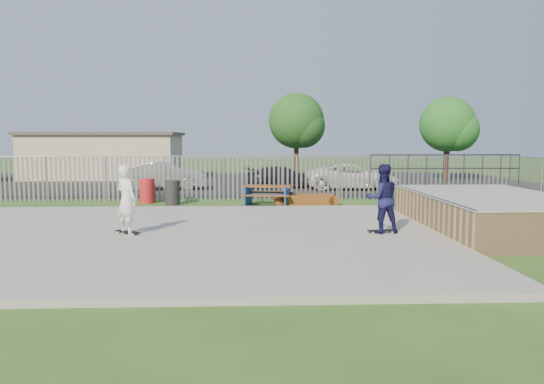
{
  "coord_description": "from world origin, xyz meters",
  "views": [
    {
      "loc": [
        2.22,
        -14.62,
        2.79
      ],
      "look_at": [
        2.88,
        2.0,
        1.1
      ],
      "focal_mm": 35.0,
      "sensor_mm": 36.0,
      "label": 1
    }
  ],
  "objects_px": {
    "trash_bin_red": "(147,191)",
    "skater_white": "(127,199)",
    "car_silver": "(164,176)",
    "funbox": "(306,200)",
    "skater_navy": "(382,199)",
    "trash_bin_grey": "(172,193)",
    "picnic_table": "(268,195)",
    "car_dark": "(283,177)",
    "tree_right": "(447,125)",
    "car_white": "(353,177)",
    "tree_mid": "(296,121)"
  },
  "relations": [
    {
      "from": "trash_bin_red",
      "to": "trash_bin_grey",
      "type": "bearing_deg",
      "value": -29.55
    },
    {
      "from": "picnic_table",
      "to": "car_silver",
      "type": "distance_m",
      "value": 8.87
    },
    {
      "from": "tree_right",
      "to": "skater_navy",
      "type": "xyz_separation_m",
      "value": [
        -9.01,
        -19.34,
        -2.55
      ]
    },
    {
      "from": "car_silver",
      "to": "car_dark",
      "type": "bearing_deg",
      "value": -88.74
    },
    {
      "from": "tree_mid",
      "to": "skater_white",
      "type": "relative_size",
      "value": 3.07
    },
    {
      "from": "trash_bin_red",
      "to": "picnic_table",
      "type": "bearing_deg",
      "value": -11.07
    },
    {
      "from": "trash_bin_red",
      "to": "tree_right",
      "type": "relative_size",
      "value": 0.19
    },
    {
      "from": "trash_bin_red",
      "to": "skater_navy",
      "type": "height_order",
      "value": "skater_navy"
    },
    {
      "from": "funbox",
      "to": "tree_right",
      "type": "relative_size",
      "value": 0.41
    },
    {
      "from": "funbox",
      "to": "car_silver",
      "type": "distance_m",
      "value": 9.93
    },
    {
      "from": "car_dark",
      "to": "skater_navy",
      "type": "height_order",
      "value": "skater_navy"
    },
    {
      "from": "tree_right",
      "to": "car_white",
      "type": "bearing_deg",
      "value": -143.18
    },
    {
      "from": "trash_bin_grey",
      "to": "car_silver",
      "type": "distance_m",
      "value": 6.82
    },
    {
      "from": "picnic_table",
      "to": "car_dark",
      "type": "bearing_deg",
      "value": 92.8
    },
    {
      "from": "car_silver",
      "to": "tree_right",
      "type": "bearing_deg",
      "value": -78.29
    },
    {
      "from": "car_silver",
      "to": "tree_right",
      "type": "relative_size",
      "value": 0.83
    },
    {
      "from": "car_white",
      "to": "car_dark",
      "type": "bearing_deg",
      "value": 77.65
    },
    {
      "from": "car_dark",
      "to": "tree_mid",
      "type": "xyz_separation_m",
      "value": [
        1.37,
        7.26,
        3.36
      ]
    },
    {
      "from": "trash_bin_red",
      "to": "tree_right",
      "type": "xyz_separation_m",
      "value": [
        17.15,
        10.94,
        3.13
      ]
    },
    {
      "from": "trash_bin_red",
      "to": "car_dark",
      "type": "distance_m",
      "value": 9.11
    },
    {
      "from": "trash_bin_grey",
      "to": "car_silver",
      "type": "bearing_deg",
      "value": 102.14
    },
    {
      "from": "funbox",
      "to": "car_white",
      "type": "xyz_separation_m",
      "value": [
        3.25,
        6.6,
        0.49
      ]
    },
    {
      "from": "car_silver",
      "to": "car_dark",
      "type": "relative_size",
      "value": 1.09
    },
    {
      "from": "trash_bin_red",
      "to": "skater_white",
      "type": "bearing_deg",
      "value": -82.77
    },
    {
      "from": "trash_bin_red",
      "to": "skater_white",
      "type": "relative_size",
      "value": 0.55
    },
    {
      "from": "tree_right",
      "to": "skater_white",
      "type": "bearing_deg",
      "value": -129.9
    },
    {
      "from": "tree_right",
      "to": "skater_navy",
      "type": "distance_m",
      "value": 21.49
    },
    {
      "from": "funbox",
      "to": "trash_bin_red",
      "type": "distance_m",
      "value": 6.85
    },
    {
      "from": "trash_bin_red",
      "to": "skater_navy",
      "type": "xyz_separation_m",
      "value": [
        8.14,
        -8.4,
        0.59
      ]
    },
    {
      "from": "picnic_table",
      "to": "tree_right",
      "type": "bearing_deg",
      "value": 55.93
    },
    {
      "from": "skater_navy",
      "to": "skater_white",
      "type": "distance_m",
      "value": 7.09
    },
    {
      "from": "trash_bin_grey",
      "to": "skater_navy",
      "type": "bearing_deg",
      "value": -48.0
    },
    {
      "from": "skater_navy",
      "to": "trash_bin_grey",
      "type": "bearing_deg",
      "value": -53.62
    },
    {
      "from": "picnic_table",
      "to": "funbox",
      "type": "height_order",
      "value": "picnic_table"
    },
    {
      "from": "car_dark",
      "to": "tree_mid",
      "type": "distance_m",
      "value": 8.11
    },
    {
      "from": "trash_bin_red",
      "to": "skater_navy",
      "type": "relative_size",
      "value": 0.55
    },
    {
      "from": "car_white",
      "to": "funbox",
      "type": "bearing_deg",
      "value": 156.58
    },
    {
      "from": "car_dark",
      "to": "tree_mid",
      "type": "height_order",
      "value": "tree_mid"
    },
    {
      "from": "trash_bin_red",
      "to": "tree_mid",
      "type": "bearing_deg",
      "value": 61.15
    },
    {
      "from": "trash_bin_grey",
      "to": "car_white",
      "type": "relative_size",
      "value": 0.21
    },
    {
      "from": "car_silver",
      "to": "funbox",
      "type": "bearing_deg",
      "value": -139.04
    },
    {
      "from": "skater_white",
      "to": "skater_navy",
      "type": "bearing_deg",
      "value": -139.39
    },
    {
      "from": "tree_mid",
      "to": "skater_white",
      "type": "distance_m",
      "value": 23.31
    },
    {
      "from": "tree_right",
      "to": "skater_navy",
      "type": "height_order",
      "value": "tree_right"
    },
    {
      "from": "tree_mid",
      "to": "skater_white",
      "type": "xyz_separation_m",
      "value": [
        -6.59,
        -22.18,
        -2.87
      ]
    },
    {
      "from": "skater_navy",
      "to": "skater_white",
      "type": "height_order",
      "value": "same"
    },
    {
      "from": "funbox",
      "to": "skater_navy",
      "type": "bearing_deg",
      "value": -81.55
    },
    {
      "from": "car_white",
      "to": "skater_white",
      "type": "height_order",
      "value": "skater_white"
    },
    {
      "from": "car_dark",
      "to": "tree_right",
      "type": "xyz_separation_m",
      "value": [
        10.88,
        4.33,
        3.04
      ]
    },
    {
      "from": "funbox",
      "to": "tree_mid",
      "type": "height_order",
      "value": "tree_mid"
    }
  ]
}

